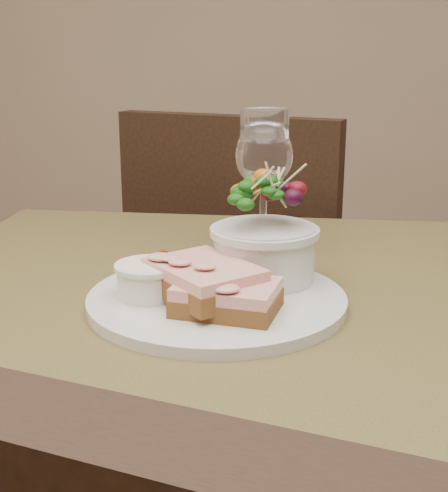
# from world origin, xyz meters

# --- Properties ---
(cafe_table) EXTENTS (0.80, 0.80, 0.75)m
(cafe_table) POSITION_xyz_m (0.00, 0.00, 0.65)
(cafe_table) COLOR #443D1D
(cafe_table) RESTS_ON ground
(chair_far) EXTENTS (0.52, 0.52, 0.90)m
(chair_far) POSITION_xyz_m (-0.02, 0.69, 0.29)
(chair_far) COLOR black
(chair_far) RESTS_ON ground
(dinner_plate) EXTENTS (0.28, 0.28, 0.01)m
(dinner_plate) POSITION_xyz_m (-0.01, -0.00, 0.76)
(dinner_plate) COLOR silver
(dinner_plate) RESTS_ON cafe_table
(sandwich_front) EXTENTS (0.11, 0.09, 0.03)m
(sandwich_front) POSITION_xyz_m (0.00, -0.05, 0.78)
(sandwich_front) COLOR #482B13
(sandwich_front) RESTS_ON dinner_plate
(sandwich_back) EXTENTS (0.14, 0.14, 0.03)m
(sandwich_back) POSITION_xyz_m (-0.02, -0.02, 0.79)
(sandwich_back) COLOR #482B13
(sandwich_back) RESTS_ON dinner_plate
(ramekin) EXTENTS (0.07, 0.07, 0.04)m
(ramekin) POSITION_xyz_m (-0.08, -0.02, 0.78)
(ramekin) COLOR white
(ramekin) RESTS_ON dinner_plate
(salad_bowl) EXTENTS (0.11, 0.11, 0.13)m
(salad_bowl) POSITION_xyz_m (0.03, 0.05, 0.82)
(salad_bowl) COLOR silver
(salad_bowl) RESTS_ON dinner_plate
(garnish) EXTENTS (0.05, 0.04, 0.02)m
(garnish) POSITION_xyz_m (-0.08, 0.08, 0.77)
(garnish) COLOR #0F370A
(garnish) RESTS_ON dinner_plate
(wine_glass) EXTENTS (0.08, 0.08, 0.18)m
(wine_glass) POSITION_xyz_m (0.02, 0.21, 0.87)
(wine_glass) COLOR white
(wine_glass) RESTS_ON cafe_table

